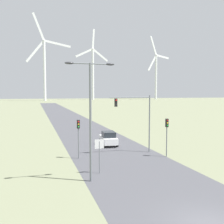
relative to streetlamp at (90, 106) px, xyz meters
name	(u,v)px	position (x,y,z in m)	size (l,w,h in m)	color
road_surface	(74,123)	(4.49, 39.41, -5.91)	(10.00, 240.00, 0.01)	#47474C
streetlamp	(90,106)	(0.00, 0.00, 0.00)	(3.86, 0.32, 9.24)	slate
stop_sign_near	(99,150)	(1.13, 1.76, -3.83)	(0.81, 0.07, 2.97)	slate
traffic_light_post_near_left	(78,130)	(0.24, 7.35, -2.91)	(0.28, 0.33, 4.10)	slate
traffic_light_post_near_right	(167,129)	(9.52, 5.40, -2.88)	(0.28, 0.33, 4.14)	slate
traffic_light_mast_overhead	(137,112)	(7.04, 7.98, -1.19)	(4.88, 0.35, 6.63)	slate
car_approaching	(108,138)	(5.17, 13.20, -5.00)	(2.10, 4.22, 1.83)	white
wind_turbine_center	(44,64)	(4.94, 214.64, 26.04)	(38.67, 7.67, 73.87)	silver
wind_turbine_right	(93,69)	(50.68, 229.33, 23.84)	(33.10, 6.80, 67.67)	silver
wind_turbine_far_right	(156,72)	(116.50, 227.19, 22.17)	(29.63, 12.70, 63.60)	silver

